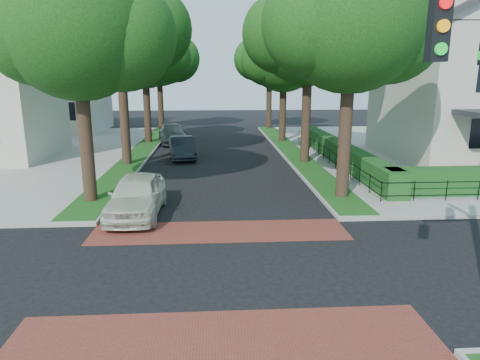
# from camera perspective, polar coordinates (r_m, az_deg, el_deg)

# --- Properties ---
(ground) EXTENTS (120.00, 120.00, 0.00)m
(ground) POSITION_cam_1_polar(r_m,az_deg,el_deg) (12.31, -2.50, -12.09)
(ground) COLOR black
(ground) RESTS_ON ground
(sidewalk_ne) EXTENTS (30.00, 30.00, 0.15)m
(sidewalk_ne) POSITION_cam_1_polar(r_m,az_deg,el_deg) (36.32, 29.38, 3.52)
(sidewalk_ne) COLOR gray
(sidewalk_ne) RESTS_ON ground
(crosswalk_far) EXTENTS (9.00, 2.20, 0.01)m
(crosswalk_far) POSITION_cam_1_polar(r_m,az_deg,el_deg) (15.25, -2.72, -6.86)
(crosswalk_far) COLOR maroon
(crosswalk_far) RESTS_ON ground
(crosswalk_near) EXTENTS (9.00, 2.20, 0.01)m
(crosswalk_near) POSITION_cam_1_polar(r_m,az_deg,el_deg) (9.52, -2.13, -20.43)
(crosswalk_near) COLOR maroon
(crosswalk_near) RESTS_ON ground
(grass_strip_ne) EXTENTS (1.60, 29.80, 0.02)m
(grass_strip_ne) POSITION_cam_1_polar(r_m,az_deg,el_deg) (31.13, 6.86, 3.93)
(grass_strip_ne) COLOR #154313
(grass_strip_ne) RESTS_ON sidewalk_ne
(grass_strip_nw) EXTENTS (1.60, 29.80, 0.02)m
(grass_strip_nw) POSITION_cam_1_polar(r_m,az_deg,el_deg) (31.08, -13.18, 3.66)
(grass_strip_nw) COLOR #154313
(grass_strip_nw) RESTS_ON sidewalk_nw
(tree_right_near) EXTENTS (7.75, 6.67, 10.66)m
(tree_right_near) POSITION_cam_1_polar(r_m,az_deg,el_deg) (19.34, 14.76, 19.99)
(tree_right_near) COLOR black
(tree_right_near) RESTS_ON sidewalk_ne
(tree_right_mid) EXTENTS (8.25, 7.09, 11.22)m
(tree_right_mid) POSITION_cam_1_polar(r_m,az_deg,el_deg) (27.09, 9.33, 19.05)
(tree_right_mid) COLOR black
(tree_right_mid) RESTS_ON sidewalk_ne
(tree_right_far) EXTENTS (7.25, 6.23, 9.74)m
(tree_right_far) POSITION_cam_1_polar(r_m,az_deg,el_deg) (35.81, 6.00, 16.04)
(tree_right_far) COLOR black
(tree_right_far) RESTS_ON sidewalk_ne
(tree_right_back) EXTENTS (7.50, 6.45, 10.20)m
(tree_right_back) POSITION_cam_1_polar(r_m,az_deg,el_deg) (44.73, 4.07, 16.04)
(tree_right_back) COLOR black
(tree_right_back) RESTS_ON sidewalk_ne
(tree_left_near) EXTENTS (7.50, 6.45, 10.20)m
(tree_left_near) POSITION_cam_1_polar(r_m,az_deg,el_deg) (19.15, -20.48, 18.58)
(tree_left_near) COLOR black
(tree_left_near) RESTS_ON sidewalk_nw
(tree_left_mid) EXTENTS (8.00, 6.88, 11.48)m
(tree_left_mid) POSITION_cam_1_polar(r_m,az_deg,el_deg) (27.02, -15.56, 19.53)
(tree_left_mid) COLOR black
(tree_left_mid) RESTS_ON sidewalk_nw
(tree_left_far) EXTENTS (7.00, 6.02, 9.86)m
(tree_left_far) POSITION_cam_1_polar(r_m,az_deg,el_deg) (35.74, -12.43, 16.16)
(tree_left_far) COLOR black
(tree_left_far) RESTS_ON sidewalk_nw
(tree_left_back) EXTENTS (7.75, 6.66, 10.44)m
(tree_left_back) POSITION_cam_1_polar(r_m,az_deg,el_deg) (44.68, -10.64, 16.04)
(tree_left_back) COLOR black
(tree_left_back) RESTS_ON sidewalk_nw
(hedge_main_road) EXTENTS (1.00, 18.00, 1.20)m
(hedge_main_road) POSITION_cam_1_polar(r_m,az_deg,el_deg) (27.63, 13.11, 3.69)
(hedge_main_road) COLOR #194618
(hedge_main_road) RESTS_ON sidewalk_ne
(fence_main_road) EXTENTS (0.06, 18.00, 0.90)m
(fence_main_road) POSITION_cam_1_polar(r_m,az_deg,el_deg) (27.44, 11.48, 3.39)
(fence_main_road) COLOR black
(fence_main_road) RESTS_ON sidewalk_ne
(house_left_far) EXTENTS (10.00, 9.00, 10.14)m
(house_left_far) POSITION_cam_1_polar(r_m,az_deg,el_deg) (45.74, -23.64, 12.13)
(house_left_far) COLOR beige
(house_left_far) RESTS_ON sidewalk_nw
(parked_car_front) EXTENTS (2.00, 4.81, 1.63)m
(parked_car_front) POSITION_cam_1_polar(r_m,az_deg,el_deg) (17.25, -13.61, -1.97)
(parked_car_front) COLOR silver
(parked_car_front) RESTS_ON ground
(parked_car_middle) EXTENTS (2.20, 4.55, 1.44)m
(parked_car_middle) POSITION_cam_1_polar(r_m,az_deg,el_deg) (28.88, -7.73, 4.28)
(parked_car_middle) COLOR #1D242C
(parked_car_middle) RESTS_ON ground
(parked_car_rear) EXTENTS (2.96, 5.48, 1.51)m
(parked_car_rear) POSITION_cam_1_polar(r_m,az_deg,el_deg) (35.92, -9.02, 6.11)
(parked_car_rear) COLOR slate
(parked_car_rear) RESTS_ON ground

